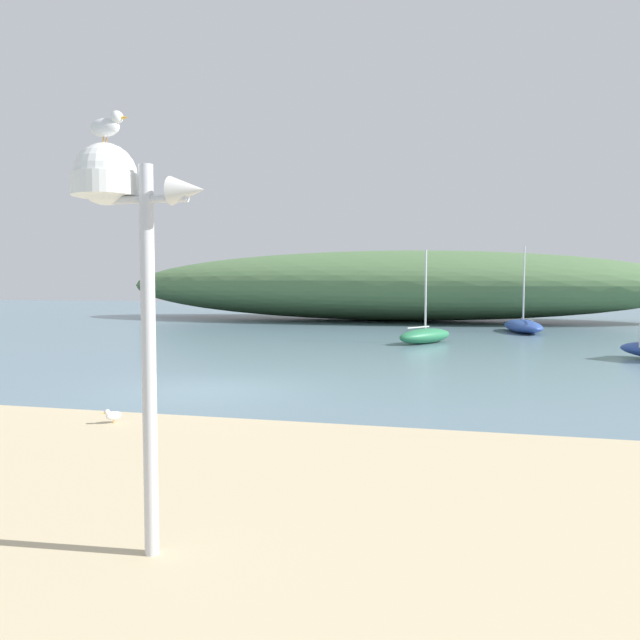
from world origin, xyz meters
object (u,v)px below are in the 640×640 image
object	(u,v)px
mast_structure	(119,212)
seagull_on_radar	(107,125)
sailboat_centre_water	(425,335)
seagull_by_mast	(113,415)
sailboat_west_reach	(523,326)

from	to	relation	value
mast_structure	seagull_on_radar	xyz separation A→B (m)	(-0.10, -0.00, 0.72)
seagull_on_radar	sailboat_centre_water	distance (m)	21.29
sailboat_centre_water	seagull_by_mast	xyz separation A→B (m)	(-3.75, -16.69, 0.01)
seagull_on_radar	sailboat_centre_water	size ratio (longest dim) A/B	0.10
mast_structure	sailboat_west_reach	distance (m)	28.28
mast_structure	sailboat_centre_water	world-z (taller)	sailboat_centre_water
mast_structure	sailboat_west_reach	bearing A→B (deg)	79.40
sailboat_centre_water	seagull_by_mast	distance (m)	17.10
mast_structure	seagull_by_mast	xyz separation A→B (m)	(-2.83, 4.29, -2.74)
seagull_on_radar	seagull_by_mast	size ratio (longest dim) A/B	1.11
seagull_on_radar	sailboat_west_reach	bearing A→B (deg)	79.20
seagull_on_radar	seagull_by_mast	bearing A→B (deg)	122.44
sailboat_west_reach	seagull_on_radar	bearing A→B (deg)	-100.80
sailboat_centre_water	mast_structure	bearing A→B (deg)	-92.51
mast_structure	sailboat_centre_water	size ratio (longest dim) A/B	0.91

